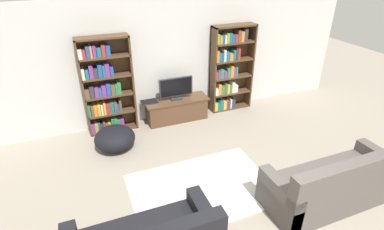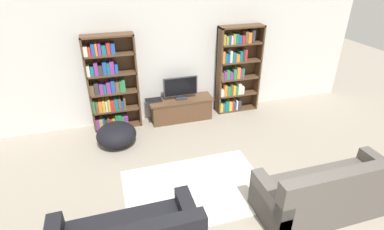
# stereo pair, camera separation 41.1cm
# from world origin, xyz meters

# --- Properties ---
(wall_back) EXTENTS (8.80, 0.06, 2.60)m
(wall_back) POSITION_xyz_m (0.00, 4.23, 1.30)
(wall_back) COLOR silver
(wall_back) RESTS_ON ground_plane
(bookshelf_left) EXTENTS (0.99, 0.30, 1.97)m
(bookshelf_left) POSITION_xyz_m (-1.31, 4.05, 0.94)
(bookshelf_left) COLOR #513823
(bookshelf_left) RESTS_ON ground_plane
(bookshelf_right) EXTENTS (0.99, 0.30, 1.97)m
(bookshelf_right) POSITION_xyz_m (1.45, 4.05, 0.98)
(bookshelf_right) COLOR #513823
(bookshelf_right) RESTS_ON ground_plane
(tv_stand) EXTENTS (1.40, 0.47, 0.50)m
(tv_stand) POSITION_xyz_m (0.13, 3.94, 0.25)
(tv_stand) COLOR brown
(tv_stand) RESTS_ON ground_plane
(television) EXTENTS (0.74, 0.16, 0.50)m
(television) POSITION_xyz_m (0.13, 3.95, 0.76)
(television) COLOR #2D2D33
(television) RESTS_ON tv_stand
(laptop) EXTENTS (0.36, 0.24, 0.03)m
(laptop) POSITION_xyz_m (-0.45, 4.02, 0.51)
(laptop) COLOR #28282D
(laptop) RESTS_ON tv_stand
(area_rug) EXTENTS (2.21, 1.52, 0.02)m
(area_rug) POSITION_xyz_m (-0.24, 1.64, 0.01)
(area_rug) COLOR white
(area_rug) RESTS_ON ground_plane
(couch_right_sofa) EXTENTS (2.05, 0.82, 0.93)m
(couch_right_sofa) POSITION_xyz_m (1.44, 0.69, 0.31)
(couch_right_sofa) COLOR #56514C
(couch_right_sofa) RESTS_ON ground_plane
(beanbag_ottoman) EXTENTS (0.76, 0.76, 0.43)m
(beanbag_ottoman) POSITION_xyz_m (-1.33, 3.31, 0.22)
(beanbag_ottoman) COLOR black
(beanbag_ottoman) RESTS_ON ground_plane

